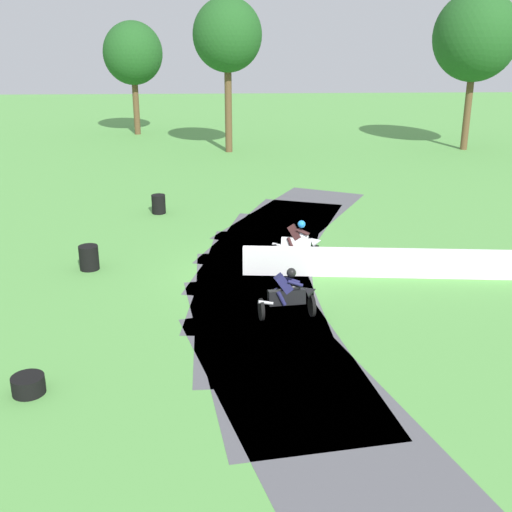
# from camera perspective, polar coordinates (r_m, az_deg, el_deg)

# --- Properties ---
(ground_plane) EXTENTS (120.00, 120.00, 0.00)m
(ground_plane) POSITION_cam_1_polar(r_m,az_deg,el_deg) (20.46, -0.20, -1.60)
(ground_plane) COLOR #569947
(track_asphalt) EXTENTS (7.94, 23.58, 0.01)m
(track_asphalt) POSITION_cam_1_polar(r_m,az_deg,el_deg) (20.44, 1.71, -1.62)
(track_asphalt) COLOR #515156
(track_asphalt) RESTS_ON ground
(safety_barrier) EXTENTS (12.17, 1.51, 0.90)m
(safety_barrier) POSITION_cam_1_polar(r_m,az_deg,el_deg) (20.83, 15.83, -0.67)
(safety_barrier) COLOR white
(safety_barrier) RESTS_ON ground
(motorcycle_lead_white) EXTENTS (1.72, 1.08, 1.43)m
(motorcycle_lead_white) POSITION_cam_1_polar(r_m,az_deg,el_deg) (21.52, 3.83, 1.27)
(motorcycle_lead_white) COLOR black
(motorcycle_lead_white) RESTS_ON ground
(motorcycle_chase_black) EXTENTS (1.68, 0.86, 1.42)m
(motorcycle_chase_black) POSITION_cam_1_polar(r_m,az_deg,el_deg) (17.25, 2.99, -3.45)
(motorcycle_chase_black) COLOR black
(motorcycle_chase_black) RESTS_ON ground
(tire_stack_near) EXTENTS (0.58, 0.58, 0.80)m
(tire_stack_near) POSITION_cam_1_polar(r_m,az_deg,el_deg) (27.43, -8.69, 4.60)
(tire_stack_near) COLOR black
(tire_stack_near) RESTS_ON ground
(tire_stack_mid_a) EXTENTS (0.63, 0.63, 0.80)m
(tire_stack_mid_a) POSITION_cam_1_polar(r_m,az_deg,el_deg) (21.42, -14.68, -0.14)
(tire_stack_mid_a) COLOR black
(tire_stack_mid_a) RESTS_ON ground
(tire_stack_mid_b) EXTENTS (0.71, 0.71, 0.40)m
(tire_stack_mid_b) POSITION_cam_1_polar(r_m,az_deg,el_deg) (14.82, -19.66, -10.78)
(tire_stack_mid_b) COLOR black
(tire_stack_mid_b) RESTS_ON ground
(tree_far_left) EXTENTS (4.21, 4.21, 7.96)m
(tree_far_left) POSITION_cam_1_polar(r_m,az_deg,el_deg) (48.51, -10.93, 17.32)
(tree_far_left) COLOR brown
(tree_far_left) RESTS_ON ground
(tree_far_right) EXTENTS (4.17, 4.17, 9.24)m
(tree_far_right) POSITION_cam_1_polar(r_m,az_deg,el_deg) (40.58, -2.57, 19.04)
(tree_far_right) COLOR brown
(tree_far_right) RESTS_ON ground
(tree_mid_rise) EXTENTS (5.18, 5.18, 9.67)m
(tree_mid_rise) POSITION_cam_1_polar(r_m,az_deg,el_deg) (43.53, 19.01, 18.02)
(tree_mid_rise) COLOR brown
(tree_mid_rise) RESTS_ON ground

